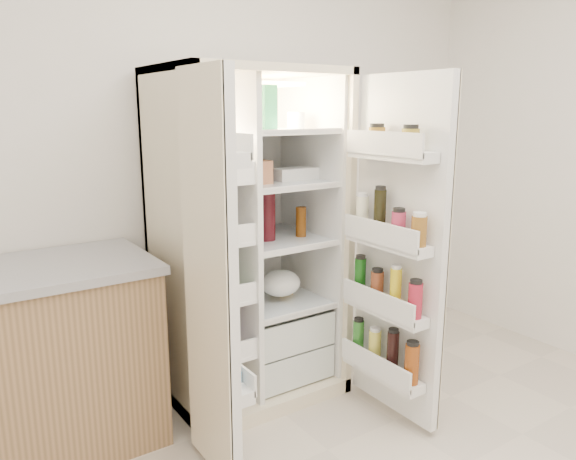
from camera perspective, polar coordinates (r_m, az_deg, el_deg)
wall_back at (r=3.27m, az=-7.68°, el=8.22°), size 4.00×0.02×2.70m
refrigerator at (r=3.08m, az=-4.30°, el=-3.45°), size 0.92×0.70×1.80m
freezer_door at (r=2.29m, az=-8.04°, el=-5.37°), size 0.15×0.40×1.72m
fridge_door at (r=2.78m, az=11.28°, el=-2.63°), size 0.17×0.58×1.72m
kitchen_counter at (r=2.83m, az=-26.48°, el=-12.60°), size 1.24×0.66×0.90m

